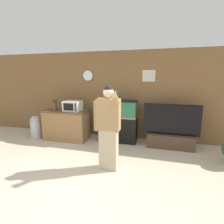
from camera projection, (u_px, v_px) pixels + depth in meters
ground_plane at (78, 187)px, 2.97m from camera, size 18.00×18.00×0.00m
wall_back_paneled at (117, 95)px, 5.30m from camera, size 10.00×0.08×2.60m
counter_island at (66, 125)px, 5.20m from camera, size 1.33×0.60×0.88m
microwave at (73, 106)px, 5.03m from camera, size 0.49×0.36×0.29m
knife_block at (55, 106)px, 5.17m from camera, size 0.11×0.12×0.31m
aquarium_on_stand at (118, 121)px, 5.01m from camera, size 1.08×0.41×1.21m
tv_on_stand at (170, 135)px, 4.60m from camera, size 1.44×0.40×1.16m
person_standing at (108, 127)px, 3.43m from camera, size 0.53×0.40×1.70m
trash_bin at (36, 127)px, 5.36m from camera, size 0.32×0.32×0.69m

